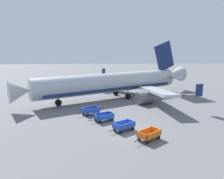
{
  "coord_description": "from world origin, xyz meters",
  "views": [
    {
      "loc": [
        -2.56,
        -25.47,
        9.82
      ],
      "look_at": [
        -1.43,
        11.55,
        2.8
      ],
      "focal_mm": 35.65,
      "sensor_mm": 36.0,
      "label": 1
    }
  ],
  "objects_px": {
    "airplane": "(115,83)",
    "baggage_cart_fourth_in_row": "(91,111)",
    "baggage_cart_third_in_row": "(104,117)",
    "baggage_cart_second_in_row": "(124,126)",
    "baggage_cart_nearest": "(149,135)"
  },
  "relations": [
    {
      "from": "airplane",
      "to": "baggage_cart_second_in_row",
      "type": "xyz_separation_m",
      "value": [
        0.2,
        -17.58,
        -2.45
      ]
    },
    {
      "from": "baggage_cart_nearest",
      "to": "airplane",
      "type": "bearing_deg",
      "value": 97.52
    },
    {
      "from": "baggage_cart_fourth_in_row",
      "to": "baggage_cart_second_in_row",
      "type": "bearing_deg",
      "value": -56.84
    },
    {
      "from": "baggage_cart_second_in_row",
      "to": "baggage_cart_nearest",
      "type": "bearing_deg",
      "value": -48.49
    },
    {
      "from": "baggage_cart_fourth_in_row",
      "to": "baggage_cart_nearest",
      "type": "bearing_deg",
      "value": -54.16
    },
    {
      "from": "baggage_cart_second_in_row",
      "to": "baggage_cart_fourth_in_row",
      "type": "distance_m",
      "value": 7.96
    },
    {
      "from": "baggage_cart_nearest",
      "to": "baggage_cart_second_in_row",
      "type": "height_order",
      "value": "same"
    },
    {
      "from": "baggage_cart_third_in_row",
      "to": "baggage_cart_second_in_row",
      "type": "bearing_deg",
      "value": -55.96
    },
    {
      "from": "baggage_cart_second_in_row",
      "to": "baggage_cart_fourth_in_row",
      "type": "bearing_deg",
      "value": 123.16
    },
    {
      "from": "airplane",
      "to": "baggage_cart_third_in_row",
      "type": "bearing_deg",
      "value": -98.89
    },
    {
      "from": "airplane",
      "to": "baggage_cart_second_in_row",
      "type": "relative_size",
      "value": 10.32
    },
    {
      "from": "baggage_cart_third_in_row",
      "to": "baggage_cart_nearest",
      "type": "bearing_deg",
      "value": -52.47
    },
    {
      "from": "baggage_cart_second_in_row",
      "to": "baggage_cart_fourth_in_row",
      "type": "height_order",
      "value": "same"
    },
    {
      "from": "airplane",
      "to": "baggage_cart_fourth_in_row",
      "type": "xyz_separation_m",
      "value": [
        -4.15,
        -10.92,
        -2.45
      ]
    },
    {
      "from": "airplane",
      "to": "baggage_cart_nearest",
      "type": "bearing_deg",
      "value": -82.48
    }
  ]
}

